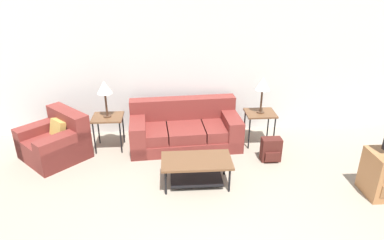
% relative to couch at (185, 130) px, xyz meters
% --- Properties ---
extents(wall_back, '(9.08, 0.06, 2.60)m').
position_rel_couch_xyz_m(wall_back, '(0.21, 0.63, 1.01)').
color(wall_back, silver).
rests_on(wall_back, ground_plane).
extents(couch, '(2.06, 1.09, 0.82)m').
position_rel_couch_xyz_m(couch, '(0.00, 0.00, 0.00)').
color(couch, maroon).
rests_on(couch, ground_plane).
extents(armchair, '(1.35, 1.35, 0.80)m').
position_rel_couch_xyz_m(armchair, '(-2.27, -0.32, -0.00)').
color(armchair, maroon).
rests_on(armchair, ground_plane).
extents(coffee_table, '(1.06, 0.59, 0.43)m').
position_rel_couch_xyz_m(coffee_table, '(0.11, -1.33, 0.03)').
color(coffee_table, brown).
rests_on(coffee_table, ground_plane).
extents(side_table_left, '(0.54, 0.48, 0.63)m').
position_rel_couch_xyz_m(side_table_left, '(-1.39, -0.06, 0.27)').
color(side_table_left, brown).
rests_on(side_table_left, ground_plane).
extents(side_table_right, '(0.54, 0.48, 0.63)m').
position_rel_couch_xyz_m(side_table_right, '(1.39, -0.06, 0.27)').
color(side_table_right, brown).
rests_on(side_table_right, ground_plane).
extents(table_lamp_left, '(0.27, 0.27, 0.66)m').
position_rel_couch_xyz_m(table_lamp_left, '(-1.39, -0.06, 0.87)').
color(table_lamp_left, '#472D1E').
rests_on(table_lamp_left, side_table_left).
extents(table_lamp_right, '(0.27, 0.27, 0.66)m').
position_rel_couch_xyz_m(table_lamp_right, '(1.39, -0.06, 0.87)').
color(table_lamp_right, '#472D1E').
rests_on(table_lamp_right, side_table_right).
extents(backpack, '(0.34, 0.27, 0.42)m').
position_rel_couch_xyz_m(backpack, '(1.45, -0.71, -0.09)').
color(backpack, '#4C1E19').
rests_on(backpack, ground_plane).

